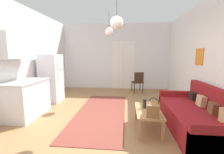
% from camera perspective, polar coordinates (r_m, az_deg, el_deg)
% --- Properties ---
extents(ground_plane, '(5.33, 7.65, 0.10)m').
position_cam_1_polar(ground_plane, '(3.68, -2.81, -17.18)').
color(ground_plane, '#996D44').
extents(wall_back, '(4.93, 0.13, 2.89)m').
position_cam_1_polar(wall_back, '(6.88, 1.48, 7.57)').
color(wall_back, silver).
rests_on(wall_back, ground_plane).
extents(wall_right, '(0.12, 7.25, 2.89)m').
position_cam_1_polar(wall_right, '(3.81, 36.08, 5.39)').
color(wall_right, white).
rests_on(wall_right, ground_plane).
extents(wall_left, '(0.12, 7.25, 2.89)m').
position_cam_1_polar(wall_left, '(4.39, -36.22, 5.58)').
color(wall_left, white).
rests_on(wall_left, ground_plane).
extents(area_rug, '(1.27, 3.17, 0.01)m').
position_cam_1_polar(area_rug, '(4.18, -4.13, -13.15)').
color(area_rug, brown).
rests_on(area_rug, ground_plane).
extents(couch, '(0.95, 2.04, 0.89)m').
position_cam_1_polar(couch, '(3.63, 29.61, -13.04)').
color(couch, maroon).
rests_on(couch, ground_plane).
extents(coffee_table, '(0.50, 0.97, 0.42)m').
position_cam_1_polar(coffee_table, '(3.29, 13.46, -12.84)').
color(coffee_table, '#B27F4C').
rests_on(coffee_table, ground_plane).
extents(bamboo_vase, '(0.08, 0.08, 0.42)m').
position_cam_1_polar(bamboo_vase, '(3.33, 12.14, -9.67)').
color(bamboo_vase, '#2D2D33').
rests_on(bamboo_vase, coffee_table).
extents(handbag, '(0.27, 0.33, 0.34)m').
position_cam_1_polar(handbag, '(2.97, 15.31, -11.73)').
color(handbag, brown).
rests_on(handbag, coffee_table).
extents(refrigerator, '(0.62, 0.63, 1.55)m').
position_cam_1_polar(refrigerator, '(5.35, -21.96, -0.40)').
color(refrigerator, white).
rests_on(refrigerator, ground_plane).
extents(kitchen_counter, '(0.63, 1.15, 2.04)m').
position_cam_1_polar(kitchen_counter, '(4.32, -30.00, -3.11)').
color(kitchen_counter, silver).
rests_on(kitchen_counter, ground_plane).
extents(accent_chair, '(0.51, 0.49, 0.85)m').
position_cam_1_polar(accent_chair, '(6.21, 9.77, -1.55)').
color(accent_chair, '#382619').
rests_on(accent_chair, ground_plane).
extents(pendant_lamp_near, '(0.28, 0.28, 0.84)m').
position_cam_1_polar(pendant_lamp_near, '(3.34, 1.77, 19.72)').
color(pendant_lamp_near, black).
extents(pendant_lamp_far, '(0.26, 0.26, 0.76)m').
position_cam_1_polar(pendant_lamp_far, '(5.00, -1.11, 16.83)').
color(pendant_lamp_far, black).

